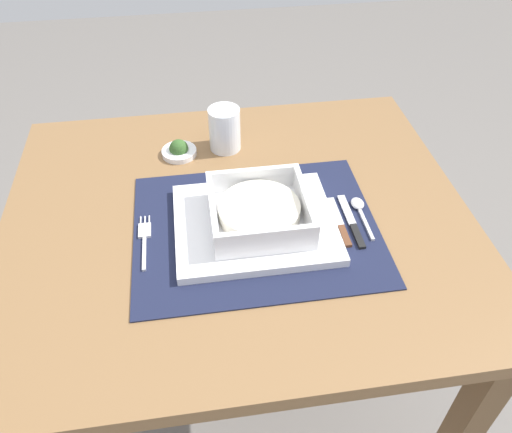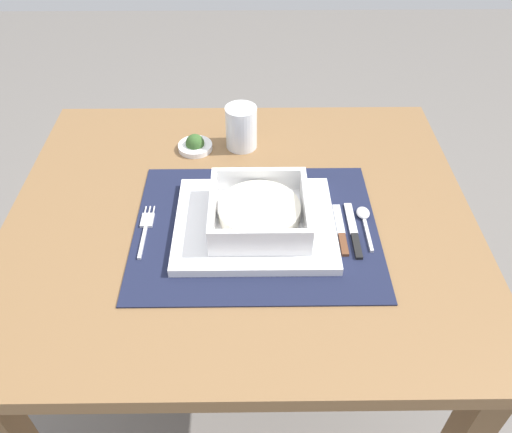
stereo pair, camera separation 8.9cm
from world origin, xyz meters
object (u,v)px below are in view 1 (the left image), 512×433
object	(u,v)px
fork	(145,237)
butter_knife	(353,224)
porridge_bowl	(259,212)
bread_knife	(340,224)
drinking_glass	(226,130)
dining_table	(239,257)
condiment_saucer	(179,150)
spoon	(359,208)

from	to	relation	value
fork	butter_knife	size ratio (longest dim) A/B	0.95
porridge_bowl	bread_knife	bearing A→B (deg)	-6.68
fork	drinking_glass	bearing A→B (deg)	53.76
dining_table	drinking_glass	bearing A→B (deg)	89.47
butter_knife	condiment_saucer	size ratio (longest dim) A/B	1.91
porridge_bowl	spoon	distance (m)	0.19
spoon	butter_knife	distance (m)	0.05
butter_knife	condiment_saucer	world-z (taller)	condiment_saucer
porridge_bowl	butter_knife	bearing A→B (deg)	-6.71
dining_table	bread_knife	bearing A→B (deg)	-19.20
dining_table	spoon	size ratio (longest dim) A/B	7.79
bread_knife	drinking_glass	size ratio (longest dim) A/B	1.38
drinking_glass	butter_knife	bearing A→B (deg)	-54.59
fork	drinking_glass	world-z (taller)	drinking_glass
drinking_glass	condiment_saucer	bearing A→B (deg)	-173.46
spoon	drinking_glass	size ratio (longest dim) A/B	1.19
dining_table	spoon	world-z (taller)	spoon
dining_table	drinking_glass	size ratio (longest dim) A/B	9.25
spoon	bread_knife	size ratio (longest dim) A/B	0.86
spoon	condiment_saucer	size ratio (longest dim) A/B	1.51
porridge_bowl	butter_knife	size ratio (longest dim) A/B	1.22
porridge_bowl	fork	xyz separation A→B (m)	(-0.20, 0.00, -0.03)
porridge_bowl	fork	distance (m)	0.21
butter_knife	condiment_saucer	distance (m)	0.40
fork	bread_knife	world-z (taller)	bread_knife
condiment_saucer	fork	bearing A→B (deg)	-105.70
porridge_bowl	butter_knife	xyz separation A→B (m)	(0.17, -0.02, -0.03)
spoon	condiment_saucer	world-z (taller)	condiment_saucer
fork	butter_knife	bearing A→B (deg)	-6.10
fork	condiment_saucer	world-z (taller)	condiment_saucer
dining_table	butter_knife	xyz separation A→B (m)	(0.20, -0.06, 0.12)
fork	spoon	distance (m)	0.39
fork	condiment_saucer	distance (m)	0.26
porridge_bowl	drinking_glass	xyz separation A→B (m)	(-0.03, 0.26, 0.00)
spoon	condiment_saucer	distance (m)	0.40
fork	bread_knife	xyz separation A→B (m)	(0.35, -0.02, 0.00)
fork	butter_knife	world-z (taller)	butter_knife
condiment_saucer	porridge_bowl	bearing A→B (deg)	-61.75
bread_knife	drinking_glass	world-z (taller)	drinking_glass
butter_knife	drinking_glass	bearing A→B (deg)	124.27
spoon	drinking_glass	world-z (taller)	drinking_glass
porridge_bowl	bread_knife	world-z (taller)	porridge_bowl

